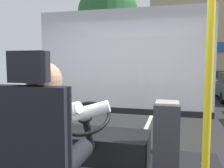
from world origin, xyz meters
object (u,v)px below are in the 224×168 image
object	(u,v)px
fare_box	(166,144)
parked_car_white	(210,73)
handrail_pole	(209,77)
steering_console	(100,149)
bus_driver	(51,136)
parked_car_green	(223,79)

from	to	relation	value
fare_box	parked_car_white	world-z (taller)	fare_box
handrail_pole	parked_car_white	bearing A→B (deg)	82.23
steering_console	fare_box	bearing A→B (deg)	-16.07
fare_box	parked_car_white	xyz separation A→B (m)	(3.28, 21.39, -0.31)
handrail_pole	parked_car_white	world-z (taller)	handrail_pole
handrail_pole	parked_car_white	xyz separation A→B (m)	(3.03, 22.25, -1.02)
parked_car_white	bus_driver	bearing A→B (deg)	-100.26
steering_console	fare_box	world-z (taller)	fare_box
bus_driver	handrail_pole	world-z (taller)	handrail_pole
bus_driver	parked_car_green	size ratio (longest dim) A/B	0.21
parked_car_green	fare_box	bearing A→B (deg)	-102.03
handrail_pole	parked_car_green	xyz separation A→B (m)	(3.05, 16.31, -1.13)
bus_driver	steering_console	world-z (taller)	bus_driver
steering_console	parked_car_green	size ratio (longest dim) A/B	0.29
fare_box	parked_car_green	size ratio (longest dim) A/B	0.22
bus_driver	parked_car_green	xyz separation A→B (m)	(4.04, 16.32, -0.72)
parked_car_green	parked_car_white	distance (m)	5.94
fare_box	parked_car_green	distance (m)	15.80
bus_driver	parked_car_white	distance (m)	22.62
fare_box	parked_car_green	world-z (taller)	fare_box
fare_box	parked_car_white	bearing A→B (deg)	81.28
bus_driver	parked_car_white	world-z (taller)	bus_driver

